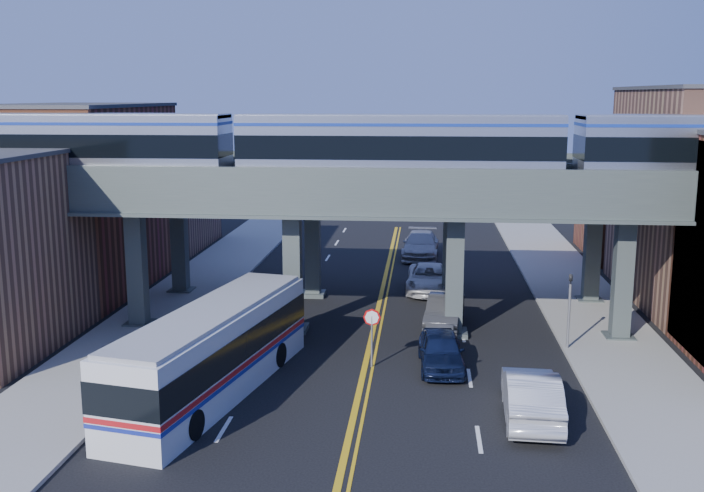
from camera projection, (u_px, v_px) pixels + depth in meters
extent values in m
plane|color=black|center=(359.00, 392.00, 31.38)|extent=(120.00, 120.00, 0.00)
cube|color=gray|center=(162.00, 314.00, 42.20)|extent=(5.00, 70.00, 0.16)
cube|color=gray|center=(599.00, 326.00, 40.09)|extent=(5.00, 70.00, 0.16)
cube|color=brown|center=(79.00, 199.00, 47.68)|extent=(8.00, 14.00, 11.00)
cube|color=brown|center=(153.00, 196.00, 60.67)|extent=(8.00, 10.00, 8.00)
cube|color=brown|center=(645.00, 195.00, 57.19)|extent=(8.00, 10.00, 9.00)
cube|color=#45514F|center=(137.00, 269.00, 39.73)|extent=(0.85, 0.85, 6.00)
cube|color=#45514F|center=(293.00, 273.00, 39.00)|extent=(0.85, 0.85, 6.00)
cube|color=#45514F|center=(454.00, 276.00, 38.27)|extent=(0.85, 0.85, 6.00)
cube|color=#45514F|center=(622.00, 280.00, 37.54)|extent=(0.85, 0.85, 6.00)
cube|color=#424B47|center=(373.00, 200.00, 37.94)|extent=(52.00, 3.60, 1.40)
cube|color=#45514F|center=(180.00, 244.00, 46.58)|extent=(0.85, 0.85, 6.00)
cube|color=#45514F|center=(313.00, 246.00, 45.85)|extent=(0.85, 0.85, 6.00)
cube|color=#45514F|center=(450.00, 249.00, 45.11)|extent=(0.85, 0.85, 6.00)
cube|color=#45514F|center=(592.00, 251.00, 44.38)|extent=(0.85, 0.85, 6.00)
cube|color=#424B47|center=(381.00, 184.00, 44.78)|extent=(52.00, 3.60, 1.40)
cube|color=black|center=(172.00, 181.00, 38.69)|extent=(2.20, 2.20, 0.25)
cube|color=#A2A4AB|center=(75.00, 145.00, 38.81)|extent=(15.23, 2.91, 3.21)
cube|color=black|center=(75.00, 142.00, 38.78)|extent=(15.25, 2.97, 1.10)
cube|color=black|center=(298.00, 182.00, 38.12)|extent=(2.20, 2.20, 0.25)
cube|color=black|center=(501.00, 184.00, 37.22)|extent=(2.20, 2.20, 0.25)
cube|color=#A2A4AB|center=(399.00, 147.00, 37.34)|extent=(15.23, 2.91, 3.21)
cube|color=black|center=(399.00, 144.00, 37.31)|extent=(15.25, 2.97, 1.10)
cube|color=black|center=(637.00, 186.00, 36.65)|extent=(2.20, 2.20, 0.25)
cylinder|color=slate|center=(372.00, 342.00, 34.07)|extent=(0.09, 0.09, 2.30)
cylinder|color=red|center=(372.00, 317.00, 33.86)|extent=(0.76, 0.04, 0.76)
cylinder|color=slate|center=(569.00, 318.00, 36.11)|extent=(0.12, 0.12, 3.20)
imported|color=black|center=(571.00, 275.00, 35.72)|extent=(0.15, 0.18, 0.90)
cube|color=silver|center=(213.00, 353.00, 31.00)|extent=(5.33, 13.17, 3.33)
cube|color=black|center=(213.00, 343.00, 30.92)|extent=(5.40, 13.22, 1.13)
cube|color=#B21419|center=(214.00, 361.00, 31.06)|extent=(5.39, 13.22, 0.19)
cylinder|color=black|center=(160.00, 420.00, 27.34)|extent=(3.05, 1.63, 1.07)
cylinder|color=black|center=(252.00, 352.00, 34.60)|extent=(3.05, 1.63, 1.07)
imported|color=black|center=(441.00, 350.00, 33.99)|extent=(2.14, 4.79, 1.60)
imported|color=#333436|center=(444.00, 312.00, 40.02)|extent=(2.27, 5.08, 1.62)
imported|color=silver|center=(429.00, 278.00, 47.40)|extent=(2.77, 5.78, 1.59)
imported|color=#9F9EA3|center=(421.00, 245.00, 57.35)|extent=(2.79, 6.37, 1.82)
imported|color=silver|center=(531.00, 395.00, 28.62)|extent=(2.16, 5.61, 1.82)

